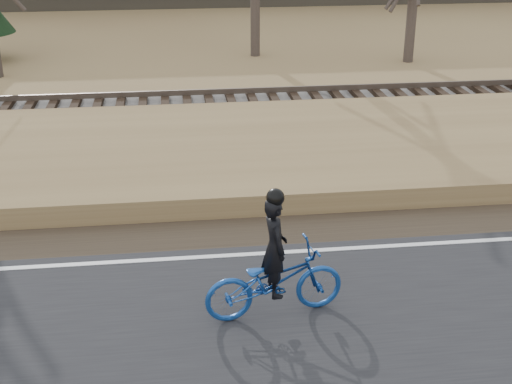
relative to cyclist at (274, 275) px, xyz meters
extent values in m
plane|color=olive|center=(-2.73, 1.68, -0.70)|extent=(120.00, 120.00, 0.00)
cube|color=black|center=(-2.73, -0.82, -0.67)|extent=(120.00, 6.00, 0.06)
cube|color=silver|center=(-2.73, 1.88, -0.64)|extent=(120.00, 0.12, 0.01)
cube|color=#473A2B|center=(-2.73, 2.88, -0.68)|extent=(120.00, 1.60, 0.04)
cube|color=olive|center=(-2.73, 5.88, -0.48)|extent=(120.00, 5.00, 0.44)
cube|color=slate|center=(-2.73, 9.68, -0.48)|extent=(120.00, 3.00, 0.45)
cube|color=black|center=(-2.73, 9.68, -0.18)|extent=(120.00, 2.40, 0.14)
cube|color=brown|center=(-2.73, 8.96, -0.04)|extent=(120.00, 0.07, 0.15)
cube|color=brown|center=(-2.73, 10.40, -0.04)|extent=(120.00, 0.07, 0.15)
imported|color=navy|center=(0.00, 0.00, -0.10)|extent=(2.17, 1.03, 1.09)
imported|color=black|center=(0.00, 0.00, 0.46)|extent=(0.44, 0.60, 1.51)
sphere|color=black|center=(0.00, 0.00, 1.24)|extent=(0.26, 0.26, 0.26)
camera|label=1|loc=(-1.38, -8.94, 5.19)|focal=50.00mm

